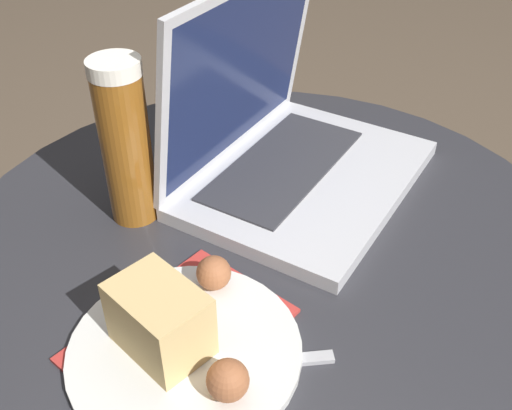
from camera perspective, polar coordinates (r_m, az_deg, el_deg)
The scene contains 6 objects.
table at distance 0.79m, azimuth 0.91°, elevation -10.38°, with size 0.73×0.73×0.51m.
napkin at distance 0.59m, azimuth -7.20°, elevation -12.11°, with size 0.20×0.14×0.00m.
laptop at distance 0.76m, azimuth 2.74°, elevation 5.89°, with size 0.36×0.29×0.25m.
beer_glass at distance 0.68m, azimuth -12.32°, elevation 5.78°, with size 0.06×0.06×0.20m.
snack_plate at distance 0.56m, azimuth -7.36°, elevation -12.17°, with size 0.22×0.22×0.08m.
fork at distance 0.56m, azimuth -2.43°, elevation -15.06°, with size 0.13×0.12×0.00m.
Camera 1 is at (-0.40, -0.34, 0.96)m, focal length 42.00 mm.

